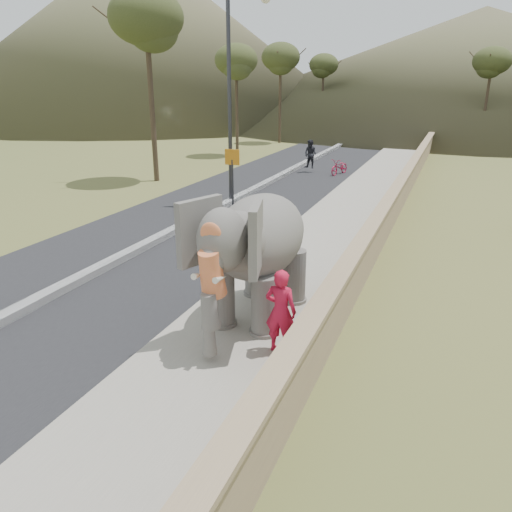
# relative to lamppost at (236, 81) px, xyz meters

# --- Properties ---
(ground) EXTENTS (160.00, 160.00, 0.00)m
(ground) POSITION_rel_lamppost_xyz_m (4.69, -11.34, -4.87)
(ground) COLOR olive
(ground) RESTS_ON ground
(road) EXTENTS (7.00, 120.00, 0.03)m
(road) POSITION_rel_lamppost_xyz_m (-0.31, -1.34, -4.86)
(road) COLOR black
(road) RESTS_ON ground
(median) EXTENTS (0.35, 120.00, 0.22)m
(median) POSITION_rel_lamppost_xyz_m (-0.31, -1.34, -4.76)
(median) COLOR black
(median) RESTS_ON ground
(walkway) EXTENTS (3.00, 120.00, 0.15)m
(walkway) POSITION_rel_lamppost_xyz_m (4.69, -1.34, -4.80)
(walkway) COLOR #9E9687
(walkway) RESTS_ON ground
(parapet) EXTENTS (0.30, 120.00, 1.10)m
(parapet) POSITION_rel_lamppost_xyz_m (6.34, -1.34, -4.32)
(parapet) COLOR tan
(parapet) RESTS_ON ground
(lamppost) EXTENTS (1.76, 0.36, 8.00)m
(lamppost) POSITION_rel_lamppost_xyz_m (0.00, 0.00, 0.00)
(lamppost) COLOR #2B2A2E
(lamppost) RESTS_ON ground
(signboard) EXTENTS (0.60, 0.08, 2.40)m
(signboard) POSITION_rel_lamppost_xyz_m (0.19, -0.93, -3.23)
(signboard) COLOR #2D2D33
(signboard) RESTS_ON ground
(hill_left) EXTENTS (60.00, 60.00, 22.00)m
(hill_left) POSITION_rel_lamppost_xyz_m (-33.31, 43.66, 6.13)
(hill_left) COLOR brown
(hill_left) RESTS_ON ground
(hill_far) EXTENTS (80.00, 80.00, 14.00)m
(hill_far) POSITION_rel_lamppost_xyz_m (9.69, 58.66, 2.13)
(hill_far) COLOR brown
(hill_far) RESTS_ON ground
(elephant_and_man) EXTENTS (2.26, 3.82, 2.71)m
(elephant_and_man) POSITION_rel_lamppost_xyz_m (4.71, -9.56, -3.38)
(elephant_and_man) COLOR slate
(elephant_and_man) RESTS_ON ground
(motorcyclist) EXTENTS (2.63, 1.75, 1.83)m
(motorcyclist) POSITION_rel_lamppost_xyz_m (1.62, 8.43, -4.16)
(motorcyclist) COLOR maroon
(motorcyclist) RESTS_ON ground
(trees) EXTENTS (48.16, 34.14, 9.25)m
(trees) POSITION_rel_lamppost_xyz_m (7.60, 18.14, -0.96)
(trees) COLOR #473828
(trees) RESTS_ON ground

